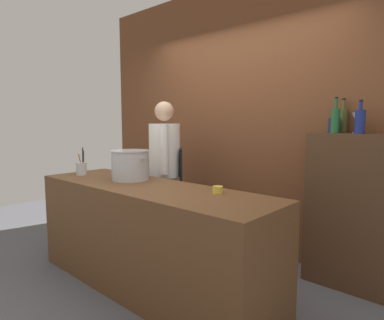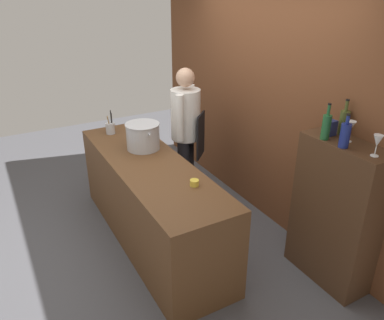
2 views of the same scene
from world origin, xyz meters
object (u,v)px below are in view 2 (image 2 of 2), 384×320
(wine_bottle_green, at_px, (326,126))
(wine_bottle_cobalt, at_px, (345,135))
(spice_tin_navy, at_px, (331,128))
(butter_jar, at_px, (194,183))
(stockpot_large, at_px, (143,136))
(wine_bottle_olive, at_px, (344,122))
(utensil_crock, at_px, (110,128))
(chef, at_px, (186,128))
(wine_glass_tall, at_px, (350,127))
(wine_glass_wide, at_px, (377,142))

(wine_bottle_green, bearing_deg, wine_bottle_cobalt, 0.05)
(wine_bottle_cobalt, height_order, wine_bottle_green, wine_bottle_green)
(wine_bottle_cobalt, xyz_separation_m, spice_tin_navy, (-0.24, 0.11, -0.04))
(butter_jar, distance_m, wine_bottle_cobalt, 1.28)
(stockpot_large, bearing_deg, wine_bottle_cobalt, 30.38)
(wine_bottle_olive, bearing_deg, wine_bottle_cobalt, -46.95)
(stockpot_large, height_order, wine_bottle_green, wine_bottle_green)
(utensil_crock, height_order, wine_bottle_green, wine_bottle_green)
(wine_bottle_cobalt, distance_m, wine_bottle_green, 0.19)
(chef, xyz_separation_m, spice_tin_navy, (1.63, 0.50, 0.44))
(utensil_crock, xyz_separation_m, wine_glass_tall, (2.23, 1.28, 0.50))
(butter_jar, xyz_separation_m, spice_tin_navy, (0.49, 1.03, 0.48))
(wine_bottle_cobalt, height_order, wine_bottle_olive, wine_bottle_olive)
(wine_bottle_green, relative_size, wine_glass_wide, 1.80)
(butter_jar, xyz_separation_m, wine_glass_wide, (0.95, 0.99, 0.53))
(chef, relative_size, stockpot_large, 3.97)
(stockpot_large, relative_size, wine_bottle_green, 1.39)
(utensil_crock, relative_size, wine_glass_wide, 1.69)
(stockpot_large, xyz_separation_m, butter_jar, (0.97, 0.07, -0.11))
(wine_glass_wide, bearing_deg, wine_bottle_olive, 161.19)
(utensil_crock, height_order, butter_jar, utensil_crock)
(stockpot_large, xyz_separation_m, wine_glass_wide, (1.92, 1.06, 0.42))
(utensil_crock, relative_size, spice_tin_navy, 2.21)
(wine_bottle_olive, bearing_deg, stockpot_large, -141.03)
(wine_bottle_cobalt, xyz_separation_m, wine_glass_wide, (0.23, 0.07, 0.01))
(stockpot_large, height_order, wine_bottle_olive, wine_bottle_olive)
(stockpot_large, xyz_separation_m, wine_bottle_cobalt, (1.69, 0.99, 0.41))
(butter_jar, height_order, wine_bottle_cobalt, wine_bottle_cobalt)
(wine_glass_wide, bearing_deg, chef, -167.71)
(butter_jar, height_order, wine_bottle_green, wine_bottle_green)
(wine_glass_tall, height_order, spice_tin_navy, wine_glass_tall)
(butter_jar, xyz_separation_m, wine_bottle_cobalt, (0.72, 0.92, 0.52))
(wine_bottle_cobalt, bearing_deg, wine_bottle_olive, 133.05)
(wine_bottle_olive, xyz_separation_m, wine_glass_wide, (0.43, -0.15, 0.01))
(wine_bottle_green, xyz_separation_m, spice_tin_navy, (-0.05, 0.11, -0.05))
(wine_glass_wide, xyz_separation_m, spice_tin_navy, (-0.47, 0.04, -0.05))
(wine_bottle_olive, bearing_deg, wine_bottle_green, -87.45)
(wine_bottle_cobalt, relative_size, wine_bottle_olive, 0.89)
(wine_bottle_olive, xyz_separation_m, wine_glass_tall, (0.14, -0.09, 0.02))
(utensil_crock, height_order, wine_glass_wide, wine_glass_wide)
(butter_jar, xyz_separation_m, wine_bottle_green, (0.53, 0.92, 0.53))
(stockpot_large, bearing_deg, utensil_crock, -164.27)
(chef, relative_size, butter_jar, 20.86)
(spice_tin_navy, bearing_deg, chef, -163.04)
(spice_tin_navy, bearing_deg, stockpot_large, -142.94)
(wine_bottle_cobalt, relative_size, wine_glass_wide, 1.61)
(chef, bearing_deg, wine_glass_tall, -119.56)
(chef, xyz_separation_m, wine_glass_tall, (1.80, 0.51, 0.51))
(utensil_crock, relative_size, butter_jar, 3.55)
(utensil_crock, bearing_deg, stockpot_large, 15.73)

